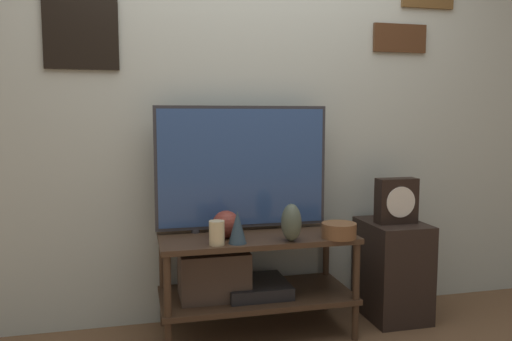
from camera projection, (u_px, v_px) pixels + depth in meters
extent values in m
cube|color=beige|center=(244.00, 102.00, 3.08)|extent=(6.40, 0.06, 2.70)
cube|color=#4C2D19|center=(400.00, 38.00, 3.24)|extent=(0.37, 0.02, 0.18)
cube|color=#BCB299|center=(400.00, 38.00, 3.23)|extent=(0.33, 0.01, 0.14)
cube|color=black|center=(81.00, 32.00, 2.78)|extent=(0.40, 0.02, 0.41)
cube|color=beige|center=(81.00, 32.00, 2.77)|extent=(0.37, 0.01, 0.37)
cube|color=#422D1E|center=(256.00, 237.00, 2.87)|extent=(1.11, 0.51, 0.03)
cube|color=#422D1E|center=(256.00, 295.00, 2.91)|extent=(1.11, 0.51, 0.03)
cylinder|color=#422D1E|center=(168.00, 306.00, 2.55)|extent=(0.04, 0.04, 0.59)
cylinder|color=#422D1E|center=(356.00, 289.00, 2.80)|extent=(0.04, 0.04, 0.59)
cylinder|color=#422D1E|center=(163.00, 278.00, 2.99)|extent=(0.04, 0.04, 0.59)
cylinder|color=#422D1E|center=(326.00, 266.00, 3.24)|extent=(0.04, 0.04, 0.59)
cube|color=black|center=(256.00, 287.00, 2.90)|extent=(0.36, 0.36, 0.07)
cube|color=#47382D|center=(214.00, 274.00, 2.83)|extent=(0.39, 0.28, 0.27)
cylinder|color=#333338|center=(195.00, 231.00, 2.90)|extent=(0.05, 0.05, 0.02)
cylinder|color=#333338|center=(287.00, 226.00, 3.03)|extent=(0.05, 0.05, 0.02)
cube|color=#333338|center=(242.00, 167.00, 2.92)|extent=(1.02, 0.04, 0.71)
cube|color=#33518C|center=(243.00, 167.00, 2.91)|extent=(0.98, 0.01, 0.68)
cone|color=#2D4251|center=(237.00, 227.00, 2.64)|extent=(0.10, 0.10, 0.18)
ellipsoid|color=#4C5647|center=(291.00, 222.00, 2.69)|extent=(0.11, 0.13, 0.20)
sphere|color=brown|center=(226.00, 224.00, 2.77)|extent=(0.15, 0.15, 0.15)
cylinder|color=brown|center=(339.00, 230.00, 2.78)|extent=(0.19, 0.19, 0.08)
cylinder|color=beige|center=(217.00, 233.00, 2.62)|extent=(0.08, 0.08, 0.13)
cube|color=black|center=(392.00, 269.00, 3.14)|extent=(0.35, 0.45, 0.61)
cube|color=black|center=(396.00, 201.00, 3.06)|extent=(0.25, 0.10, 0.28)
cylinder|color=white|center=(401.00, 202.00, 3.01)|extent=(0.19, 0.01, 0.19)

